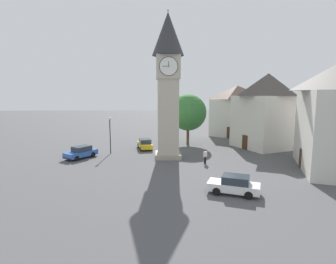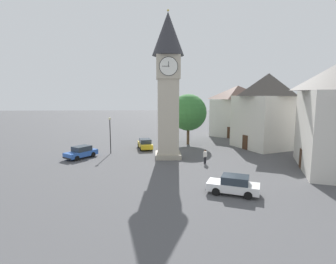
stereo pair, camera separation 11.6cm
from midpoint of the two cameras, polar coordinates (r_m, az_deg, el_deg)
ground_plane at (r=33.94m, az=-0.10°, el=-5.51°), size 200.00×200.00×0.00m
clock_tower at (r=33.07m, az=-0.10°, el=12.40°), size 3.87×3.87×17.98m
car_blue_kerb at (r=39.08m, az=-5.09°, el=-2.58°), size 2.45×4.38×1.53m
car_silver_kerb at (r=22.41m, az=13.92°, el=-11.00°), size 4.46×3.16×1.53m
car_red_corner at (r=35.22m, az=-18.34°, el=-4.16°), size 3.84×4.31×1.53m
pedestrian at (r=31.07m, az=7.92°, el=-4.97°), size 0.49×0.37×1.69m
tree at (r=42.26m, az=4.28°, el=4.23°), size 5.82×5.82×8.06m
building_shop_left at (r=51.62m, az=14.52°, el=4.43°), size 10.73×10.35×9.61m
building_corner_back at (r=42.36m, az=20.49°, el=4.44°), size 10.46×10.15×11.08m
lamp_post at (r=36.48m, az=-12.51°, el=0.55°), size 0.36×0.36×4.94m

